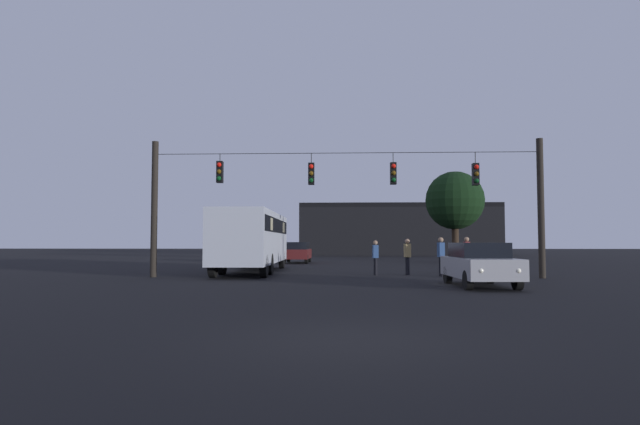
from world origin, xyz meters
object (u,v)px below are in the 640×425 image
object	(u,v)px
pedestrian_crossing_left	(441,254)
pedestrian_crossing_center	(407,255)
pedestrian_near_bus	(375,256)
car_near_right	(479,263)
tree_left_silhouette	(455,201)
pedestrian_crossing_right	(467,253)
car_far_left	(297,252)
city_bus	(253,236)

from	to	relation	value
pedestrian_crossing_left	pedestrian_crossing_center	world-z (taller)	pedestrian_crossing_left
pedestrian_crossing_left	pedestrian_near_bus	distance (m)	2.98
car_near_right	tree_left_silhouette	size ratio (longest dim) A/B	0.63
pedestrian_crossing_center	pedestrian_crossing_right	size ratio (longest dim) A/B	0.94
car_near_right	pedestrian_crossing_center	bearing A→B (deg)	105.40
car_far_left	pedestrian_near_bus	size ratio (longest dim) A/B	2.71
car_near_right	pedestrian_crossing_left	distance (m)	5.37
pedestrian_crossing_right	tree_left_silhouette	size ratio (longest dim) A/B	0.26
car_far_left	tree_left_silhouette	world-z (taller)	tree_left_silhouette
city_bus	pedestrian_near_bus	size ratio (longest dim) A/B	6.85
pedestrian_near_bus	car_near_right	bearing A→B (deg)	-61.93
pedestrian_crossing_left	pedestrian_crossing_right	distance (m)	2.91
car_far_left	pedestrian_crossing_center	bearing A→B (deg)	-65.60
car_near_right	pedestrian_crossing_center	size ratio (longest dim) A/B	2.60
city_bus	pedestrian_crossing_center	size ratio (longest dim) A/B	6.56
pedestrian_crossing_left	pedestrian_near_bus	xyz separation A→B (m)	(-2.89, 0.72, -0.09)
city_bus	tree_left_silhouette	size ratio (longest dim) A/B	1.59
pedestrian_crossing_left	tree_left_silhouette	size ratio (longest dim) A/B	0.25
car_far_left	pedestrian_near_bus	distance (m)	15.03
pedestrian_crossing_center	city_bus	bearing A→B (deg)	165.17
pedestrian_crossing_left	tree_left_silhouette	xyz separation A→B (m)	(4.17, 16.91, 3.68)
pedestrian_crossing_center	pedestrian_near_bus	distance (m)	1.52
pedestrian_near_bus	city_bus	bearing A→B (deg)	159.89
pedestrian_near_bus	pedestrian_crossing_center	bearing A→B (deg)	8.33
pedestrian_crossing_right	pedestrian_near_bus	world-z (taller)	pedestrian_crossing_right
city_bus	car_far_left	world-z (taller)	city_bus
pedestrian_crossing_center	pedestrian_crossing_left	bearing A→B (deg)	-34.25
pedestrian_crossing_left	tree_left_silhouette	world-z (taller)	tree_left_silhouette
pedestrian_crossing_right	tree_left_silhouette	world-z (taller)	tree_left_silhouette
pedestrian_crossing_right	tree_left_silhouette	bearing A→B (deg)	80.31
city_bus	pedestrian_crossing_right	distance (m)	10.73
city_bus	tree_left_silhouette	distance (m)	19.38
pedestrian_crossing_left	tree_left_silhouette	bearing A→B (deg)	76.13
car_near_right	pedestrian_crossing_center	world-z (taller)	pedestrian_crossing_center
car_near_right	pedestrian_crossing_left	world-z (taller)	pedestrian_crossing_left
car_far_left	pedestrian_crossing_right	world-z (taller)	pedestrian_crossing_right
pedestrian_crossing_center	tree_left_silhouette	bearing A→B (deg)	70.81
car_near_right	pedestrian_near_bus	world-z (taller)	pedestrian_near_bus
city_bus	car_near_right	world-z (taller)	city_bus
pedestrian_crossing_left	pedestrian_near_bus	size ratio (longest dim) A/B	1.09
pedestrian_crossing_center	pedestrian_near_bus	size ratio (longest dim) A/B	1.05
car_near_right	tree_left_silhouette	xyz separation A→B (m)	(3.82, 22.26, 3.88)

